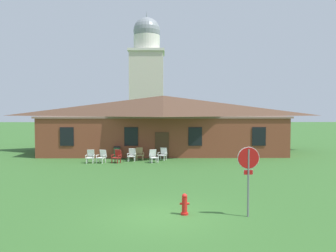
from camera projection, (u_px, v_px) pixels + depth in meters
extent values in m
plane|color=#336028|center=(162.00, 216.00, 12.43)|extent=(200.00, 200.00, 0.00)
cube|color=brown|center=(163.00, 134.00, 32.43)|extent=(20.58, 10.00, 3.20)
cube|color=#8C6458|center=(163.00, 116.00, 32.35)|extent=(20.99, 10.20, 0.16)
pyramid|color=#4C3323|center=(163.00, 106.00, 32.30)|extent=(21.40, 10.40, 1.89)
cube|color=black|center=(67.00, 137.00, 27.31)|extent=(1.10, 0.06, 1.50)
cube|color=black|center=(131.00, 136.00, 27.37)|extent=(1.10, 0.06, 1.50)
cube|color=black|center=(195.00, 136.00, 27.42)|extent=(1.10, 0.06, 1.50)
cube|color=black|center=(259.00, 136.00, 27.48)|extent=(1.10, 0.06, 1.50)
cube|color=#422819|center=(162.00, 145.00, 27.43)|extent=(1.10, 0.06, 2.10)
cube|color=beige|center=(147.00, 95.00, 50.14)|extent=(4.80, 4.80, 12.18)
cube|color=silver|center=(147.00, 52.00, 49.85)|extent=(5.18, 5.18, 0.36)
cylinder|color=silver|center=(147.00, 43.00, 49.79)|extent=(3.80, 3.80, 2.20)
sphere|color=gray|center=(147.00, 31.00, 49.71)|extent=(3.88, 3.88, 3.88)
cone|color=gray|center=(147.00, 15.00, 49.60)|extent=(0.24, 0.24, 1.00)
cylinder|color=slate|center=(248.00, 183.00, 12.33)|extent=(0.07, 0.07, 2.46)
cylinder|color=white|center=(248.00, 158.00, 12.30)|extent=(0.81, 0.05, 0.81)
cylinder|color=#B71414|center=(249.00, 158.00, 12.28)|extent=(0.76, 0.05, 0.76)
cube|color=#B71414|center=(248.00, 172.00, 12.31)|extent=(0.32, 0.04, 0.16)
cube|color=white|center=(248.00, 172.00, 12.33)|extent=(0.34, 0.03, 0.18)
cube|color=silver|center=(93.00, 161.00, 24.72)|extent=(0.05, 0.05, 0.36)
cube|color=silver|center=(86.00, 161.00, 24.70)|extent=(0.05, 0.05, 0.36)
cube|color=silver|center=(94.00, 160.00, 25.16)|extent=(0.05, 0.05, 0.36)
cube|color=silver|center=(88.00, 160.00, 25.14)|extent=(0.05, 0.05, 0.36)
cube|color=silver|center=(90.00, 158.00, 24.92)|extent=(0.56, 0.54, 0.05)
cube|color=silver|center=(91.00, 153.00, 25.22)|extent=(0.52, 0.21, 0.54)
cube|color=silver|center=(94.00, 155.00, 24.91)|extent=(0.08, 0.47, 0.03)
cube|color=silver|center=(94.00, 157.00, 24.75)|extent=(0.04, 0.04, 0.22)
cube|color=silver|center=(86.00, 155.00, 24.88)|extent=(0.08, 0.47, 0.03)
cube|color=silver|center=(86.00, 157.00, 24.72)|extent=(0.04, 0.04, 0.22)
cube|color=silver|center=(102.00, 161.00, 24.63)|extent=(0.06, 0.06, 0.36)
cube|color=silver|center=(97.00, 161.00, 24.79)|extent=(0.06, 0.06, 0.36)
cube|color=silver|center=(105.00, 160.00, 25.04)|extent=(0.06, 0.06, 0.36)
cube|color=silver|center=(100.00, 160.00, 25.20)|extent=(0.06, 0.06, 0.36)
cube|color=silver|center=(101.00, 158.00, 24.91)|extent=(0.69, 0.68, 0.05)
cube|color=silver|center=(103.00, 153.00, 25.18)|extent=(0.55, 0.36, 0.54)
cube|color=silver|center=(104.00, 155.00, 24.78)|extent=(0.22, 0.46, 0.03)
cube|color=silver|center=(103.00, 157.00, 24.63)|extent=(0.05, 0.05, 0.22)
cube|color=silver|center=(97.00, 155.00, 24.98)|extent=(0.22, 0.46, 0.03)
cube|color=silver|center=(96.00, 157.00, 24.83)|extent=(0.05, 0.05, 0.22)
cube|color=maroon|center=(117.00, 161.00, 24.68)|extent=(0.07, 0.07, 0.36)
cube|color=maroon|center=(112.00, 161.00, 24.85)|extent=(0.07, 0.07, 0.36)
cube|color=maroon|center=(120.00, 160.00, 25.09)|extent=(0.07, 0.07, 0.36)
cube|color=maroon|center=(115.00, 160.00, 25.26)|extent=(0.07, 0.07, 0.36)
cube|color=maroon|center=(116.00, 158.00, 24.96)|extent=(0.70, 0.69, 0.05)
cube|color=maroon|center=(118.00, 153.00, 25.23)|extent=(0.55, 0.37, 0.54)
cube|color=maroon|center=(119.00, 155.00, 24.82)|extent=(0.23, 0.46, 0.03)
cube|color=maroon|center=(118.00, 157.00, 24.68)|extent=(0.05, 0.05, 0.22)
cube|color=maroon|center=(113.00, 155.00, 25.04)|extent=(0.23, 0.46, 0.03)
cube|color=maroon|center=(111.00, 157.00, 24.89)|extent=(0.05, 0.05, 0.22)
cube|color=silver|center=(134.00, 159.00, 25.56)|extent=(0.05, 0.05, 0.36)
cube|color=silver|center=(128.00, 159.00, 25.59)|extent=(0.05, 0.05, 0.36)
cube|color=silver|center=(135.00, 159.00, 26.00)|extent=(0.05, 0.05, 0.36)
cube|color=silver|center=(129.00, 159.00, 26.03)|extent=(0.05, 0.05, 0.36)
cube|color=silver|center=(132.00, 156.00, 25.79)|extent=(0.57, 0.55, 0.05)
cube|color=silver|center=(132.00, 152.00, 26.08)|extent=(0.52, 0.22, 0.54)
cube|color=silver|center=(135.00, 154.00, 25.74)|extent=(0.09, 0.47, 0.03)
cube|color=silver|center=(135.00, 155.00, 25.59)|extent=(0.04, 0.04, 0.22)
cube|color=silver|center=(128.00, 154.00, 25.77)|extent=(0.09, 0.47, 0.03)
cube|color=silver|center=(127.00, 155.00, 25.62)|extent=(0.04, 0.04, 0.22)
cube|color=tan|center=(143.00, 158.00, 26.22)|extent=(0.06, 0.06, 0.36)
cube|color=tan|center=(137.00, 158.00, 26.13)|extent=(0.06, 0.06, 0.36)
cube|color=tan|center=(142.00, 157.00, 26.65)|extent=(0.06, 0.06, 0.36)
cube|color=tan|center=(136.00, 158.00, 26.56)|extent=(0.06, 0.06, 0.36)
cube|color=tan|center=(140.00, 155.00, 26.38)|extent=(0.62, 0.61, 0.05)
cube|color=tan|center=(139.00, 151.00, 26.67)|extent=(0.54, 0.28, 0.54)
cube|color=tan|center=(143.00, 153.00, 26.41)|extent=(0.14, 0.47, 0.03)
cube|color=tan|center=(144.00, 154.00, 26.25)|extent=(0.05, 0.05, 0.22)
cube|color=tan|center=(136.00, 153.00, 26.30)|extent=(0.14, 0.47, 0.03)
cube|color=tan|center=(136.00, 155.00, 26.14)|extent=(0.05, 0.05, 0.22)
cube|color=silver|center=(158.00, 161.00, 24.95)|extent=(0.06, 0.06, 0.36)
cube|color=silver|center=(152.00, 161.00, 24.79)|extent=(0.06, 0.06, 0.36)
cube|color=silver|center=(156.00, 160.00, 25.36)|extent=(0.06, 0.06, 0.36)
cube|color=silver|center=(150.00, 160.00, 25.20)|extent=(0.06, 0.06, 0.36)
cube|color=silver|center=(154.00, 158.00, 25.07)|extent=(0.68, 0.67, 0.05)
cube|color=silver|center=(153.00, 153.00, 25.34)|extent=(0.55, 0.35, 0.54)
cube|color=silver|center=(158.00, 155.00, 25.14)|extent=(0.21, 0.46, 0.03)
cube|color=silver|center=(159.00, 157.00, 24.99)|extent=(0.05, 0.05, 0.22)
cube|color=silver|center=(150.00, 155.00, 24.94)|extent=(0.21, 0.46, 0.03)
cube|color=silver|center=(151.00, 157.00, 24.79)|extent=(0.05, 0.05, 0.22)
cube|color=white|center=(164.00, 158.00, 26.05)|extent=(0.06, 0.06, 0.36)
cube|color=white|center=(159.00, 158.00, 26.20)|extent=(0.06, 0.06, 0.36)
cube|color=white|center=(166.00, 158.00, 26.46)|extent=(0.06, 0.06, 0.36)
cube|color=white|center=(161.00, 157.00, 26.62)|extent=(0.06, 0.06, 0.36)
cube|color=white|center=(162.00, 155.00, 26.32)|extent=(0.69, 0.68, 0.05)
cube|color=white|center=(164.00, 151.00, 26.60)|extent=(0.55, 0.36, 0.54)
cube|color=white|center=(166.00, 153.00, 26.20)|extent=(0.22, 0.46, 0.03)
cube|color=white|center=(165.00, 155.00, 26.05)|extent=(0.05, 0.05, 0.22)
cube|color=white|center=(159.00, 153.00, 26.40)|extent=(0.22, 0.46, 0.03)
cube|color=white|center=(158.00, 154.00, 26.25)|extent=(0.05, 0.05, 0.22)
cylinder|color=red|center=(184.00, 214.00, 12.61)|extent=(0.28, 0.28, 0.08)
cylinder|color=red|center=(185.00, 205.00, 12.60)|extent=(0.20, 0.20, 0.55)
sphere|color=red|center=(185.00, 196.00, 12.58)|extent=(0.20, 0.20, 0.20)
cylinder|color=red|center=(181.00, 204.00, 12.59)|extent=(0.10, 0.08, 0.08)
cylinder|color=red|center=(188.00, 204.00, 12.60)|extent=(0.10, 0.08, 0.08)
cylinder|color=#335638|center=(117.00, 153.00, 27.15)|extent=(0.52, 0.52, 0.90)
cylinder|color=black|center=(117.00, 147.00, 27.12)|extent=(0.56, 0.56, 0.08)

